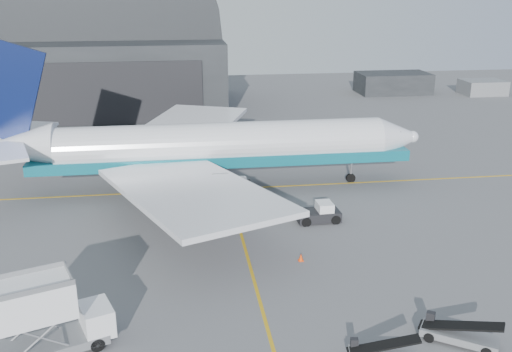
{
  "coord_description": "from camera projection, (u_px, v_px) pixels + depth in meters",
  "views": [
    {
      "loc": [
        -5.06,
        -36.96,
        20.67
      ],
      "look_at": [
        1.65,
        10.61,
        4.5
      ],
      "focal_mm": 40.0,
      "sensor_mm": 36.0,
      "label": 1
    }
  ],
  "objects": [
    {
      "name": "hangar",
      "position": [
        74.0,
        53.0,
        96.94
      ],
      "size": [
        50.0,
        28.3,
        28.0
      ],
      "color": "black",
      "rests_on": "ground"
    },
    {
      "name": "pushback_tug",
      "position": [
        319.0,
        214.0,
        52.33
      ],
      "size": [
        4.03,
        2.47,
        1.82
      ],
      "rotation": [
        0.0,
        0.0,
        0.04
      ],
      "color": "black",
      "rests_on": "ground"
    },
    {
      "name": "taxi_lines",
      "position": [
        236.0,
        215.0,
        53.83
      ],
      "size": [
        80.0,
        42.12,
        0.02
      ],
      "color": "gold",
      "rests_on": "ground"
    },
    {
      "name": "belt_loader_b",
      "position": [
        459.0,
        334.0,
        34.51
      ],
      "size": [
        4.59,
        3.82,
        1.83
      ],
      "rotation": [
        0.0,
        0.0,
        -0.6
      ],
      "color": "slate",
      "rests_on": "ground"
    },
    {
      "name": "airliner",
      "position": [
        205.0,
        147.0,
        59.36
      ],
      "size": [
        46.85,
        45.43,
        16.44
      ],
      "color": "white",
      "rests_on": "ground"
    },
    {
      "name": "ground",
      "position": [
        254.0,
        280.0,
        41.95
      ],
      "size": [
        200.0,
        200.0,
        0.0
      ],
      "primitive_type": "plane",
      "color": "#565659",
      "rests_on": "ground"
    },
    {
      "name": "distant_bldg_a",
      "position": [
        392.0,
        93.0,
        114.55
      ],
      "size": [
        14.0,
        8.0,
        4.0
      ],
      "primitive_type": "cube",
      "color": "black",
      "rests_on": "ground"
    },
    {
      "name": "traffic_cone",
      "position": [
        301.0,
        257.0,
        44.84
      ],
      "size": [
        0.41,
        0.41,
        0.59
      ],
      "color": "#F94007",
      "rests_on": "ground"
    },
    {
      "name": "distant_bldg_b",
      "position": [
        482.0,
        94.0,
        113.04
      ],
      "size": [
        8.0,
        6.0,
        2.8
      ],
      "primitive_type": "cube",
      "color": "slate",
      "rests_on": "ground"
    },
    {
      "name": "catering_truck",
      "position": [
        45.0,
        317.0,
        32.92
      ],
      "size": [
        7.38,
        4.8,
        4.76
      ],
      "rotation": [
        0.0,
        0.0,
        0.36
      ],
      "color": "slate",
      "rests_on": "ground"
    }
  ]
}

